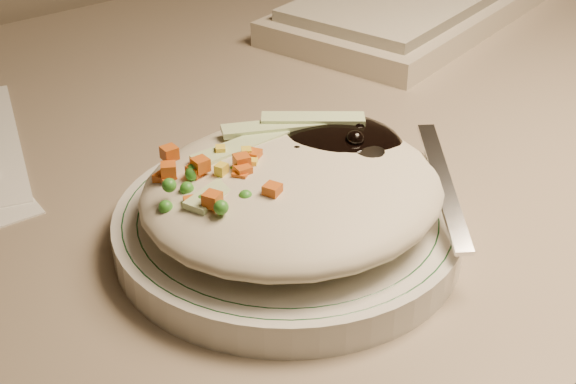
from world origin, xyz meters
TOP-DOWN VIEW (x-y plane):
  - desk at (0.00, 1.38)m, footprint 1.40×0.70m
  - plate at (-0.11, 1.22)m, footprint 0.22×0.22m
  - plate_rim at (-0.11, 1.22)m, footprint 0.21×0.21m
  - meal at (-0.10, 1.22)m, footprint 0.21×0.19m

SIDE VIEW (x-z plane):
  - desk at x=0.00m, z-range 0.17..0.91m
  - plate at x=-0.11m, z-range 0.74..0.76m
  - plate_rim at x=-0.11m, z-range 0.76..0.76m
  - meal at x=-0.10m, z-range 0.76..0.81m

